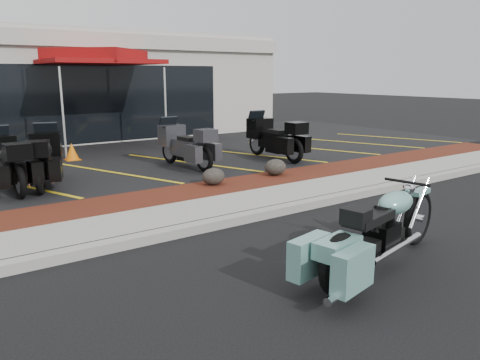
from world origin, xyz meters
TOP-DOWN VIEW (x-y plane):
  - ground at (0.00, 0.00)m, footprint 90.00×90.00m
  - curb at (0.00, 0.90)m, footprint 24.00×0.25m
  - sidewalk at (0.00, 1.60)m, footprint 24.00×1.20m
  - mulch_bed at (0.00, 2.80)m, footprint 24.00×1.20m
  - upper_lot at (0.00, 8.20)m, footprint 26.00×9.60m
  - dealership_building at (0.00, 14.47)m, footprint 18.00×8.16m
  - boulder_mid at (1.33, 2.99)m, footprint 0.51×0.43m
  - boulder_right at (3.04, 2.99)m, footprint 0.54×0.45m
  - hero_cruiser at (2.08, -1.49)m, footprint 3.18×1.41m
  - touring_black_mid at (-1.38, 5.77)m, footprint 1.51×2.36m
  - touring_grey at (1.72, 5.84)m, footprint 1.03×2.22m
  - touring_black_rear at (4.42, 5.54)m, footprint 0.87×2.27m
  - traffic_cone at (-0.29, 7.85)m, footprint 0.42×0.42m
  - popup_canopy at (1.14, 9.52)m, footprint 3.63×3.63m

SIDE VIEW (x-z plane):
  - ground at x=0.00m, z-range 0.00..0.00m
  - curb at x=0.00m, z-range 0.00..0.15m
  - sidewalk at x=0.00m, z-range 0.00..0.15m
  - upper_lot at x=0.00m, z-range 0.00..0.15m
  - mulch_bed at x=0.00m, z-range 0.00..0.16m
  - boulder_mid at x=1.33m, z-range 0.16..0.52m
  - boulder_right at x=3.04m, z-range 0.16..0.54m
  - traffic_cone at x=-0.29m, z-range 0.15..0.63m
  - hero_cruiser at x=2.08m, z-range 0.00..1.09m
  - touring_grey at x=1.72m, z-range 0.15..1.40m
  - touring_black_mid at x=-1.38m, z-range 0.15..1.43m
  - touring_black_rear at x=4.42m, z-range 0.15..1.47m
  - dealership_building at x=0.00m, z-range 0.01..4.01m
  - popup_canopy at x=1.14m, z-range 1.42..4.51m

